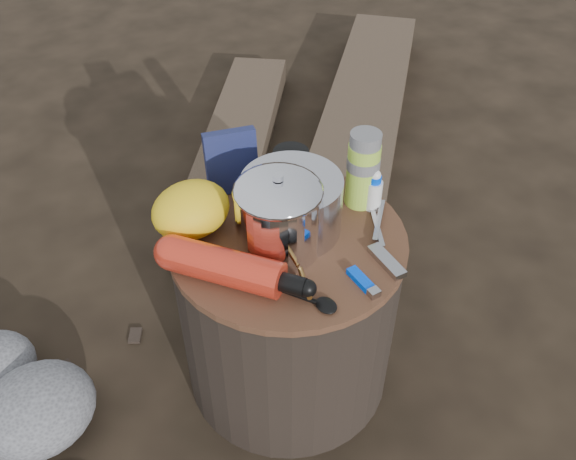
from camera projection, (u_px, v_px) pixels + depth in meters
ground at (288, 369)px, 1.59m from camera, size 60.00×60.00×0.00m
stump at (288, 310)px, 1.44m from camera, size 0.50×0.50×0.46m
log_main at (363, 118)px, 2.38m from camera, size 1.43×1.32×0.14m
log_small at (237, 146)px, 2.27m from camera, size 0.99×1.06×0.10m
foil_windscreen at (292, 205)px, 1.26m from camera, size 0.21×0.21×0.13m
camping_pot at (278, 214)px, 1.21m from camera, size 0.17×0.17×0.17m
fuel_bottle at (225, 267)px, 1.17m from camera, size 0.23×0.29×0.07m
thermos at (363, 169)px, 1.32m from camera, size 0.07×0.07×0.18m
travel_mug at (291, 173)px, 1.36m from camera, size 0.08×0.08×0.11m
stuff_sack at (191, 210)px, 1.26m from camera, size 0.17×0.14×0.11m
food_pouch at (231, 162)px, 1.36m from camera, size 0.12×0.06×0.15m
lighter at (361, 279)px, 1.18m from camera, size 0.03×0.09×0.02m
multitool at (387, 261)px, 1.22m from camera, size 0.04×0.10×0.01m
pot_grabber at (377, 224)px, 1.31m from camera, size 0.11×0.13×0.01m
spork at (293, 294)px, 1.16m from camera, size 0.10×0.14×0.01m
squeeze_bottle at (374, 192)px, 1.33m from camera, size 0.04×0.04×0.09m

